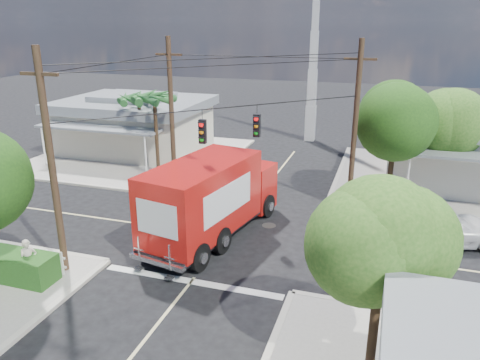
% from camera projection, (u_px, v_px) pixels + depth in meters
% --- Properties ---
extents(ground, '(120.00, 120.00, 0.00)m').
position_uv_depth(ground, '(227.00, 236.00, 22.41)').
color(ground, black).
rests_on(ground, ground).
extents(sidewalk_ne, '(14.12, 14.12, 0.14)m').
position_uv_depth(sidewalk_ne, '(450.00, 186.00, 29.02)').
color(sidewalk_ne, gray).
rests_on(sidewalk_ne, ground).
extents(sidewalk_nw, '(14.12, 14.12, 0.14)m').
position_uv_depth(sidewalk_nw, '(139.00, 156.00, 35.33)').
color(sidewalk_nw, gray).
rests_on(sidewalk_nw, ground).
extents(road_markings, '(32.00, 32.00, 0.01)m').
position_uv_depth(road_markings, '(216.00, 250.00, 21.08)').
color(road_markings, beige).
rests_on(road_markings, ground).
extents(building_nw, '(10.80, 10.20, 4.30)m').
position_uv_depth(building_nw, '(135.00, 123.00, 36.38)').
color(building_nw, beige).
rests_on(building_nw, sidewalk_nw).
extents(radio_tower, '(0.80, 0.80, 17.00)m').
position_uv_depth(radio_tower, '(313.00, 73.00, 38.43)').
color(radio_tower, silver).
rests_on(radio_tower, ground).
extents(tree_ne_front, '(4.21, 4.14, 6.66)m').
position_uv_depth(tree_ne_front, '(396.00, 120.00, 24.85)').
color(tree_ne_front, '#422D1C').
rests_on(tree_ne_front, sidewalk_ne).
extents(tree_ne_back, '(3.77, 3.66, 5.82)m').
position_uv_depth(tree_ne_back, '(444.00, 126.00, 26.26)').
color(tree_ne_back, '#422D1C').
rests_on(tree_ne_back, sidewalk_ne).
extents(tree_se, '(3.67, 3.54, 5.62)m').
position_uv_depth(tree_se, '(383.00, 248.00, 12.54)').
color(tree_se, '#422D1C').
rests_on(tree_se, sidewalk_se).
extents(palm_nw_front, '(3.01, 3.08, 5.59)m').
position_uv_depth(palm_nw_front, '(154.00, 99.00, 29.69)').
color(palm_nw_front, '#422D1C').
rests_on(palm_nw_front, sidewalk_nw).
extents(palm_nw_back, '(3.01, 3.08, 5.19)m').
position_uv_depth(palm_nw_back, '(139.00, 100.00, 31.75)').
color(palm_nw_back, '#422D1C').
rests_on(palm_nw_back, sidewalk_nw).
extents(utility_poles, '(12.00, 10.68, 9.00)m').
position_uv_depth(utility_poles, '(207.00, 131.00, 22.79)').
color(utility_poles, '#473321').
rests_on(utility_poles, ground).
extents(picket_fence, '(5.94, 0.06, 1.00)m').
position_uv_depth(picket_fence, '(5.00, 252.00, 19.41)').
color(picket_fence, silver).
rests_on(picket_fence, sidewalk_sw).
extents(vending_boxes, '(1.90, 0.50, 1.10)m').
position_uv_depth(vending_boxes, '(375.00, 194.00, 25.88)').
color(vending_boxes, '#B01C11').
rests_on(vending_boxes, sidewalk_ne).
extents(delivery_truck, '(4.31, 9.23, 3.85)m').
position_uv_depth(delivery_truck, '(212.00, 198.00, 21.82)').
color(delivery_truck, black).
rests_on(delivery_truck, ground).
extents(parked_car, '(5.71, 3.91, 1.45)m').
position_uv_depth(parked_car, '(445.00, 228.00, 21.61)').
color(parked_car, silver).
rests_on(parked_car, ground).
extents(pedestrian, '(0.74, 0.74, 1.73)m').
position_uv_depth(pedestrian, '(29.00, 261.00, 18.08)').
color(pedestrian, '#BCB0A0').
rests_on(pedestrian, sidewalk_sw).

